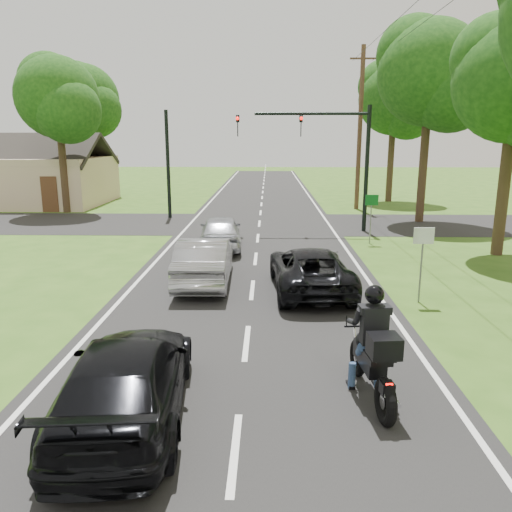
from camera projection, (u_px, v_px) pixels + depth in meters
The scene contains 18 objects.
ground at pixel (247, 343), 11.18m from camera, with size 140.00×140.00×0.00m, color #315618.
road at pixel (257, 248), 20.90m from camera, with size 8.00×100.00×0.01m, color black.
cross_road at pixel (259, 224), 26.74m from camera, with size 60.00×7.00×0.01m, color black.
motorcycle_rider at pixel (373, 356), 8.60m from camera, with size 0.72×2.43×2.09m.
dark_suv at pixel (310, 269), 14.87m from camera, with size 2.18×4.73×1.31m, color black.
silver_sedan at pixel (205, 261), 15.60m from camera, with size 1.54×4.43×1.46m, color #9E9EA3.
silver_suv at pixel (221, 232), 20.52m from camera, with size 1.66×4.13×1.41m, color #AEB1B7.
dark_car_behind at pixel (127, 379), 8.05m from camera, with size 1.90×4.67×1.35m, color black.
traffic_signal at pixel (329, 145), 23.76m from camera, with size 6.38×0.44×6.00m.
signal_pole_far at pixel (168, 165), 28.12m from camera, with size 0.20×0.20×6.00m, color black.
utility_pole_far at pixel (360, 128), 31.26m from camera, with size 1.60×0.28×10.00m.
sign_white at pixel (423, 246), 13.59m from camera, with size 0.55×0.07×2.12m.
sign_green at pixel (371, 207), 21.37m from camera, with size 0.55×0.07×2.12m.
tree_row_d at pixel (437, 79), 25.55m from camera, with size 5.76×5.58×10.45m.
tree_row_e at pixel (399, 103), 34.45m from camera, with size 5.28×5.12×9.61m.
tree_left_near at pixel (61, 102), 29.20m from camera, with size 5.12×4.96×9.22m.
tree_left_far at pixel (87, 103), 38.81m from camera, with size 5.76×5.58×10.14m.
house at pixel (31, 178), 34.50m from camera, with size 10.20×8.00×4.84m.
Camera 1 is at (0.47, -10.42, 4.48)m, focal length 35.00 mm.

